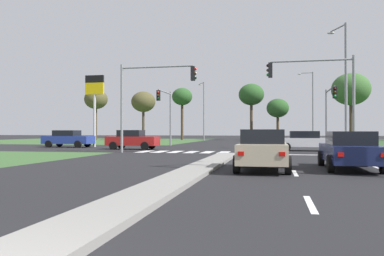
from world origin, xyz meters
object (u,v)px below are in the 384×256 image
at_px(street_lamp_third, 312,103).
at_px(treeline_third, 182,97).
at_px(traffic_signal_near_left, 148,91).
at_px(fuel_price_totem, 95,94).
at_px(car_white_second, 306,141).
at_px(car_navy_fifth, 349,150).
at_px(car_beige_third, 263,150).
at_px(traffic_signal_near_right, 322,87).
at_px(treeline_near, 96,100).
at_px(traffic_signal_far_left, 166,107).
at_px(street_lamp_second, 344,80).
at_px(street_lamp_fourth, 203,108).
at_px(treeline_fourth, 251,95).
at_px(car_red_near, 132,140).
at_px(car_blue_fourth, 68,139).
at_px(treeline_fifth, 278,108).
at_px(treeline_second, 143,102).
at_px(traffic_signal_far_right, 329,105).
at_px(treeline_sixth, 351,89).

bearing_deg(street_lamp_third, treeline_third, 157.27).
distance_m(traffic_signal_near_left, street_lamp_third, 33.81).
bearing_deg(fuel_price_totem, treeline_third, 87.86).
distance_m(car_white_second, car_navy_fifth, 14.57).
bearing_deg(car_beige_third, traffic_signal_near_right, 72.79).
bearing_deg(treeline_near, traffic_signal_far_left, -52.42).
bearing_deg(street_lamp_second, treeline_near, 138.15).
bearing_deg(fuel_price_totem, car_white_second, -11.05).
relative_size(car_white_second, street_lamp_fourth, 0.50).
height_order(car_white_second, street_lamp_third, street_lamp_third).
bearing_deg(treeline_fourth, fuel_price_totem, -111.49).
xyz_separation_m(car_red_near, treeline_near, (-18.42, 32.02, 6.05)).
xyz_separation_m(car_white_second, street_lamp_fourth, (-13.20, 30.44, 4.36)).
xyz_separation_m(street_lamp_fourth, treeline_third, (-4.44, 4.23, 2.10)).
distance_m(car_blue_fourth, treeline_near, 31.86).
height_order(car_red_near, treeline_third, treeline_third).
xyz_separation_m(street_lamp_third, treeline_fifth, (-4.53, 8.37, -0.22)).
bearing_deg(treeline_second, traffic_signal_near_left, -70.78).
relative_size(car_blue_fourth, treeline_near, 0.53).
height_order(traffic_signal_far_right, street_lamp_third, street_lamp_third).
bearing_deg(street_lamp_second, street_lamp_fourth, 118.26).
relative_size(street_lamp_second, treeline_fourth, 1.02).
distance_m(traffic_signal_near_left, street_lamp_fourth, 35.36).
bearing_deg(car_navy_fifth, traffic_signal_near_left, 139.33).
xyz_separation_m(traffic_signal_near_right, treeline_fourth, (-6.69, 40.86, 3.24)).
xyz_separation_m(treeline_third, treeline_fourth, (11.58, 1.36, 0.30)).
height_order(car_blue_fourth, traffic_signal_near_left, traffic_signal_near_left).
relative_size(street_lamp_third, treeline_near, 1.13).
height_order(traffic_signal_near_right, fuel_price_totem, fuel_price_totem).
relative_size(street_lamp_second, treeline_second, 1.17).
distance_m(traffic_signal_near_left, treeline_sixth, 41.10).
xyz_separation_m(car_red_near, treeline_third, (-4.02, 34.86, 6.42)).
bearing_deg(treeline_sixth, treeline_second, 176.89).
bearing_deg(treeline_second, treeline_fourth, 9.81).
distance_m(fuel_price_totem, treeline_near, 31.18).
height_order(car_navy_fifth, street_lamp_third, street_lamp_third).
relative_size(treeline_third, treeline_sixth, 0.88).
bearing_deg(traffic_signal_far_left, street_lamp_second, -21.44).
bearing_deg(treeline_sixth, car_red_near, -125.56).
bearing_deg(traffic_signal_far_left, treeline_sixth, 48.76).
distance_m(treeline_second, treeline_sixth, 32.81).
bearing_deg(treeline_sixth, car_blue_fourth, -136.11).
relative_size(traffic_signal_far_left, treeline_third, 0.63).
bearing_deg(traffic_signal_near_left, car_navy_fifth, -40.67).
relative_size(traffic_signal_near_right, street_lamp_fourth, 0.67).
distance_m(car_beige_third, treeline_sixth, 48.65).
relative_size(street_lamp_third, fuel_price_totem, 1.44).
xyz_separation_m(fuel_price_totem, treeline_near, (-13.24, 28.16, 1.93)).
relative_size(car_beige_third, treeline_sixth, 0.42).
bearing_deg(treeline_near, treeline_fifth, 5.03).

